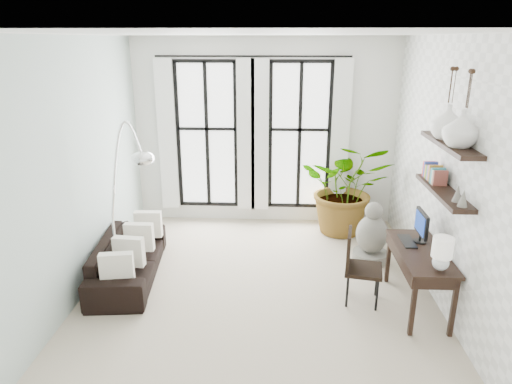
# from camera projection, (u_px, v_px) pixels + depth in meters

# --- Properties ---
(floor) EXTENTS (5.00, 5.00, 0.00)m
(floor) POSITION_uv_depth(u_px,v_px,m) (258.00, 290.00, 6.01)
(floor) COLOR #B7A791
(floor) RESTS_ON ground
(ceiling) EXTENTS (5.00, 5.00, 0.00)m
(ceiling) POSITION_uv_depth(u_px,v_px,m) (259.00, 33.00, 4.99)
(ceiling) COLOR white
(ceiling) RESTS_ON wall_back
(wall_left) EXTENTS (0.00, 5.00, 5.00)m
(wall_left) POSITION_uv_depth(u_px,v_px,m) (76.00, 171.00, 5.61)
(wall_left) COLOR #AEC2BB
(wall_left) RESTS_ON floor
(wall_right) EXTENTS (0.00, 5.00, 5.00)m
(wall_right) POSITION_uv_depth(u_px,v_px,m) (448.00, 176.00, 5.40)
(wall_right) COLOR white
(wall_right) RESTS_ON floor
(wall_back) EXTENTS (4.50, 0.00, 4.50)m
(wall_back) POSITION_uv_depth(u_px,v_px,m) (265.00, 133.00, 7.87)
(wall_back) COLOR white
(wall_back) RESTS_ON floor
(windows) EXTENTS (3.26, 0.13, 2.65)m
(windows) POSITION_uv_depth(u_px,v_px,m) (253.00, 136.00, 7.82)
(windows) COLOR white
(windows) RESTS_ON wall_back
(wall_shelves) EXTENTS (0.25, 1.30, 0.60)m
(wall_shelves) POSITION_uv_depth(u_px,v_px,m) (445.00, 171.00, 5.12)
(wall_shelves) COLOR black
(wall_shelves) RESTS_ON wall_right
(sofa) EXTENTS (0.93, 1.98, 0.56)m
(sofa) POSITION_uv_depth(u_px,v_px,m) (128.00, 258.00, 6.26)
(sofa) COLOR black
(sofa) RESTS_ON floor
(throw_pillows) EXTENTS (0.40, 1.52, 0.40)m
(throw_pillows) POSITION_uv_depth(u_px,v_px,m) (134.00, 244.00, 6.19)
(throw_pillows) COLOR white
(throw_pillows) RESTS_ON sofa
(plant) EXTENTS (1.59, 1.42, 1.60)m
(plant) POSITION_uv_depth(u_px,v_px,m) (346.00, 187.00, 7.59)
(plant) COLOR #2D7228
(plant) RESTS_ON floor
(desk) EXTENTS (0.54, 1.28, 1.15)m
(desk) POSITION_uv_depth(u_px,v_px,m) (422.00, 256.00, 5.37)
(desk) COLOR black
(desk) RESTS_ON floor
(desk_chair) EXTENTS (0.51, 0.51, 0.93)m
(desk_chair) POSITION_uv_depth(u_px,v_px,m) (357.00, 262.00, 5.61)
(desk_chair) COLOR black
(desk_chair) RESTS_ON floor
(arc_lamp) EXTENTS (0.71, 0.52, 2.19)m
(arc_lamp) POSITION_uv_depth(u_px,v_px,m) (127.00, 168.00, 5.80)
(arc_lamp) COLOR silver
(arc_lamp) RESTS_ON floor
(buddha) EXTENTS (0.51, 0.51, 0.93)m
(buddha) POSITION_uv_depth(u_px,v_px,m) (372.00, 237.00, 6.67)
(buddha) COLOR gray
(buddha) RESTS_ON floor
(vase_a) EXTENTS (0.37, 0.37, 0.38)m
(vase_a) POSITION_uv_depth(u_px,v_px,m) (461.00, 129.00, 4.68)
(vase_a) COLOR white
(vase_a) RESTS_ON shelf_upper
(vase_b) EXTENTS (0.37, 0.37, 0.38)m
(vase_b) POSITION_uv_depth(u_px,v_px,m) (448.00, 122.00, 5.06)
(vase_b) COLOR white
(vase_b) RESTS_ON shelf_upper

